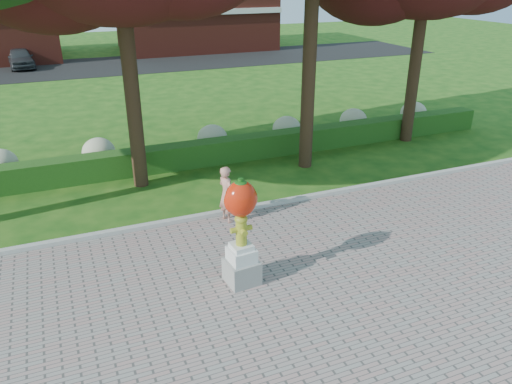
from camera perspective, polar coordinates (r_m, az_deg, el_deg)
ground at (r=11.39m, az=2.84°, el=-8.66°), size 100.00×100.00×0.00m
curb at (r=13.77m, az=-2.47°, el=-2.15°), size 40.00×0.18×0.15m
lawn_hedge at (r=17.17m, az=-7.14°, el=4.30°), size 24.00×0.70×0.80m
hydrangea_row at (r=18.18m, az=-6.30°, el=5.97°), size 20.10×1.10×0.99m
street at (r=37.37m, az=-16.28°, el=13.69°), size 50.00×8.00×0.02m
building_right at (r=44.43m, az=-7.01°, el=20.11°), size 12.00×8.00×6.40m
hydrant_sculpture at (r=10.21m, az=-1.70°, el=-4.29°), size 0.70×0.70×2.39m
woman at (r=13.01m, az=-3.38°, el=-0.24°), size 0.50×0.64×1.54m
parked_car at (r=38.45m, az=-25.31°, el=13.68°), size 1.91×3.99×1.32m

